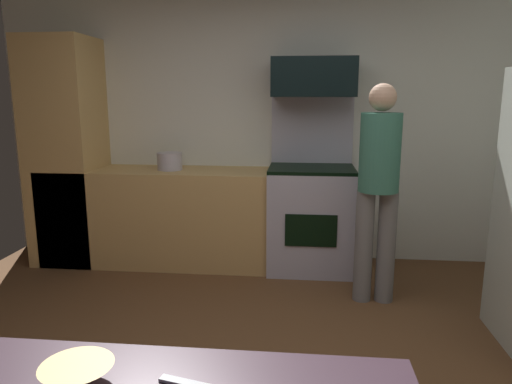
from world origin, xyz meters
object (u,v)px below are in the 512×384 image
at_px(mixing_bowl_large, 77,375).
at_px(stock_pot, 170,161).
at_px(microwave, 314,77).
at_px(oven_range, 311,213).
at_px(person_cook, 378,183).

xyz_separation_m(mixing_bowl_large, stock_pot, (-0.71, 3.28, 0.05)).
bearing_deg(microwave, mixing_bowl_large, -100.05).
bearing_deg(microwave, oven_range, -90.00).
xyz_separation_m(microwave, stock_pot, (-1.31, -0.08, -0.75)).
distance_m(oven_range, stock_pot, 1.39).
bearing_deg(mixing_bowl_large, stock_pot, 102.30).
height_order(mixing_bowl_large, stock_pot, stock_pot).
distance_m(oven_range, person_cook, 0.94).
distance_m(mixing_bowl_large, stock_pot, 3.35).
distance_m(microwave, person_cook, 1.21).
bearing_deg(person_cook, stock_pot, 159.01).
bearing_deg(person_cook, mixing_bowl_large, -112.68).
bearing_deg(oven_range, microwave, 90.00).
bearing_deg(microwave, person_cook, -57.70).
bearing_deg(mixing_bowl_large, microwave, 79.95).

